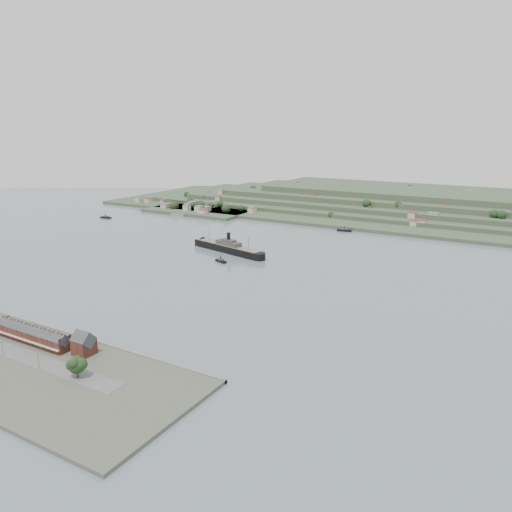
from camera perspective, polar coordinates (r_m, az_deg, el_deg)
The scene contains 10 objects.
ground at distance 424.41m, azimuth -4.66°, elevation -2.14°, with size 1400.00×1400.00×0.00m, color slate.
near_shore at distance 301.37m, azimuth -25.78°, elevation -10.72°, with size 220.00×80.00×2.60m.
terrace_row at distance 316.22m, azimuth -24.12°, elevation -8.19°, with size 55.60×9.80×11.07m.
gabled_building at distance 290.03m, azimuth -19.08°, elevation -9.46°, with size 10.40×10.18×14.09m.
far_peninsula at distance 761.86m, azimuth 14.38°, elevation 5.94°, with size 760.00×309.00×30.00m.
steamship at distance 499.80m, azimuth -3.47°, elevation 1.02°, with size 98.44×33.52×23.94m.
tugboat at distance 461.43m, azimuth -4.04°, elevation -0.54°, with size 13.89×8.04×6.07m.
ferry_west at distance 707.86m, azimuth -16.79°, elevation 4.26°, with size 16.56×6.50×6.04m.
ferry_east at distance 603.29m, azimuth 10.06°, elevation 2.93°, with size 17.82×7.86×6.46m.
fig_tree at distance 266.04m, azimuth -19.83°, elevation -11.64°, with size 10.05×8.71×11.22m.
Camera 1 is at (234.09, -331.79, 123.43)m, focal length 35.00 mm.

